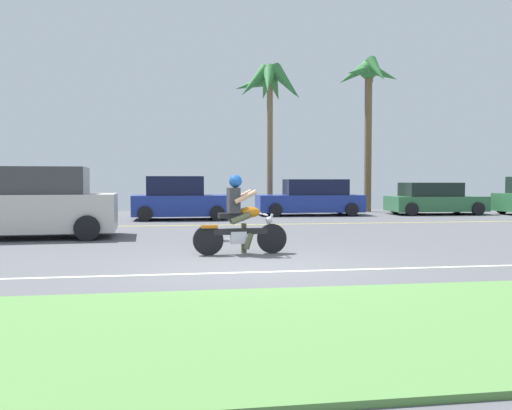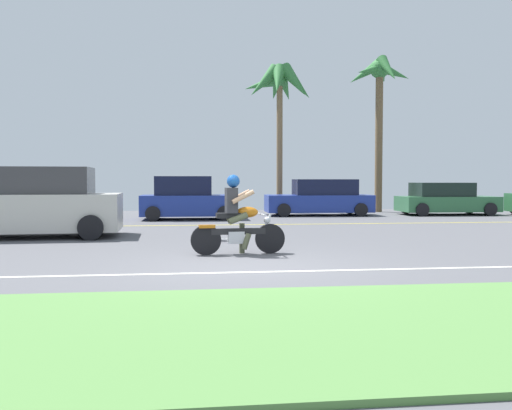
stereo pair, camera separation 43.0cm
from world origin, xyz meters
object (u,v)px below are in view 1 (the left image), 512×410
object	(u,v)px
suv_nearby	(22,203)
parked_car_1	(179,200)
parked_car_2	(311,198)
motorcyclist	(240,221)
palm_tree_0	(369,86)
palm_tree_1	(270,88)
parked_car_0	(42,203)
parked_car_3	(434,199)

from	to	relation	value
suv_nearby	parked_car_1	bearing A→B (deg)	55.96
suv_nearby	parked_car_2	xyz separation A→B (m)	(9.84, 7.88, -0.18)
motorcyclist	palm_tree_0	world-z (taller)	palm_tree_0
palm_tree_1	parked_car_2	bearing A→B (deg)	-56.40
parked_car_0	palm_tree_1	world-z (taller)	palm_tree_1
parked_car_3	suv_nearby	bearing A→B (deg)	-153.67
motorcyclist	palm_tree_0	bearing A→B (deg)	60.37
motorcyclist	palm_tree_0	xyz separation A→B (m)	(7.97, 14.01, 5.30)
palm_tree_0	parked_car_2	bearing A→B (deg)	-147.28
parked_car_0	parked_car_1	size ratio (longest dim) A/B	1.05
motorcyclist	palm_tree_1	xyz separation A→B (m)	(3.18, 14.00, 5.07)
parked_car_2	palm_tree_0	bearing A→B (deg)	32.72
suv_nearby	palm_tree_1	size ratio (longest dim) A/B	0.72
parked_car_0	palm_tree_1	xyz separation A→B (m)	(9.28, 3.76, 5.09)
palm_tree_0	palm_tree_1	distance (m)	4.79
motorcyclist	suv_nearby	distance (m)	6.57
parked_car_3	parked_car_2	bearing A→B (deg)	177.13
parked_car_3	palm_tree_0	world-z (taller)	palm_tree_0
parked_car_0	parked_car_2	distance (m)	10.83
suv_nearby	motorcyclist	bearing A→B (deg)	-37.19
palm_tree_1	parked_car_3	bearing A→B (deg)	-19.21
parked_car_0	parked_car_2	xyz separation A→B (m)	(10.71, 1.62, 0.06)
parked_car_2	palm_tree_1	xyz separation A→B (m)	(-1.43, 2.15, 5.03)
parked_car_1	palm_tree_0	bearing A→B (deg)	23.16
motorcyclist	suv_nearby	bearing A→B (deg)	142.81
parked_car_0	palm_tree_1	distance (m)	11.23
parked_car_0	suv_nearby	bearing A→B (deg)	-82.12
parked_car_0	parked_car_3	bearing A→B (deg)	4.72
parked_car_1	parked_car_3	distance (m)	11.28
parked_car_1	motorcyclist	bearing A→B (deg)	-84.07
parked_car_0	parked_car_2	bearing A→B (deg)	8.59
parked_car_0	parked_car_3	xyz separation A→B (m)	(16.24, 1.34, -0.00)
parked_car_1	palm_tree_1	world-z (taller)	palm_tree_1
palm_tree_1	motorcyclist	bearing A→B (deg)	-102.82
suv_nearby	parked_car_2	distance (m)	12.61
motorcyclist	parked_car_2	size ratio (longest dim) A/B	0.43
suv_nearby	parked_car_0	distance (m)	6.33
parked_car_1	parked_car_2	xyz separation A→B (m)	(5.66, 1.70, -0.04)
parked_car_1	parked_car_3	world-z (taller)	parked_car_1
suv_nearby	parked_car_1	world-z (taller)	suv_nearby
suv_nearby	parked_car_3	world-z (taller)	suv_nearby
parked_car_1	palm_tree_0	xyz separation A→B (m)	(9.02, 3.86, 5.21)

